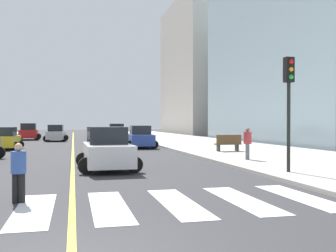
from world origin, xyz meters
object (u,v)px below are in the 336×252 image
at_px(car_yellow_sixth, 5,139).
at_px(pedestrian_waiting_east, 248,142).
at_px(car_blue_second, 140,137).
at_px(car_white_fourth, 107,150).
at_px(traffic_light_near_corner, 289,91).
at_px(car_silver_fifth, 56,133).
at_px(pedestrian_crossing, 19,170).
at_px(car_red_nearest, 29,132).
at_px(car_black_third, 116,132).
at_px(park_bench, 228,143).

bearing_deg(car_yellow_sixth, pedestrian_waiting_east, -42.57).
bearing_deg(pedestrian_waiting_east, car_blue_second, 46.29).
height_order(car_white_fourth, traffic_light_near_corner, traffic_light_near_corner).
bearing_deg(car_blue_second, traffic_light_near_corner, 101.43).
xyz_separation_m(car_silver_fifth, traffic_light_near_corner, (10.22, -32.02, 2.50)).
height_order(car_white_fourth, pedestrian_waiting_east, car_white_fourth).
bearing_deg(car_blue_second, pedestrian_crossing, 74.81).
distance_m(car_blue_second, car_white_fourth, 15.18).
distance_m(car_red_nearest, traffic_light_near_corner, 38.94).
bearing_deg(pedestrian_waiting_east, car_yellow_sixth, 77.43).
height_order(car_blue_second, car_black_third, car_black_third).
height_order(car_yellow_sixth, pedestrian_waiting_east, pedestrian_waiting_east).
bearing_deg(car_white_fourth, park_bench, -140.97).
relative_size(car_silver_fifth, park_bench, 2.34).
distance_m(car_red_nearest, pedestrian_crossing, 39.73).
bearing_deg(car_black_third, pedestrian_crossing, 81.98).
bearing_deg(car_yellow_sixth, car_blue_second, -1.01).
bearing_deg(car_silver_fifth, car_white_fourth, -80.56).
distance_m(car_black_third, pedestrian_crossing, 38.03).
distance_m(car_blue_second, park_bench, 8.66).
distance_m(car_silver_fifth, car_yellow_sixth, 13.69).
relative_size(car_blue_second, park_bench, 2.34).
height_order(car_red_nearest, pedestrian_waiting_east, car_red_nearest).
bearing_deg(car_red_nearest, car_yellow_sixth, -91.92).
xyz_separation_m(car_red_nearest, car_blue_second, (10.69, -18.09, -0.07)).
xyz_separation_m(car_silver_fifth, pedestrian_waiting_east, (10.86, -26.80, 0.21)).
xyz_separation_m(car_white_fourth, car_yellow_sixth, (-6.62, 15.06, -0.08)).
bearing_deg(traffic_light_near_corner, car_white_fourth, -28.18).
bearing_deg(traffic_light_near_corner, car_silver_fifth, -72.31).
height_order(car_blue_second, traffic_light_near_corner, traffic_light_near_corner).
height_order(car_white_fourth, car_yellow_sixth, car_white_fourth).
bearing_deg(car_white_fourth, car_blue_second, -106.44).
xyz_separation_m(car_red_nearest, pedestrian_crossing, (3.86, -39.54, -0.07)).
height_order(park_bench, pedestrian_crossing, pedestrian_crossing).
relative_size(car_red_nearest, car_black_third, 1.03).
bearing_deg(car_silver_fifth, car_black_third, 20.97).
distance_m(car_black_third, car_white_fourth, 30.89).
height_order(car_black_third, pedestrian_waiting_east, car_black_third).
distance_m(car_red_nearest, car_black_third, 10.59).
height_order(car_blue_second, car_white_fourth, car_white_fourth).
bearing_deg(car_red_nearest, pedestrian_waiting_east, -67.76).
xyz_separation_m(park_bench, pedestrian_crossing, (-11.69, -14.30, 0.18)).
bearing_deg(park_bench, car_black_third, 12.32).
bearing_deg(car_black_third, car_blue_second, 92.93).
bearing_deg(park_bench, pedestrian_waiting_east, 167.21).
distance_m(pedestrian_crossing, pedestrian_waiting_east, 13.31).
bearing_deg(car_blue_second, park_bench, 126.68).
distance_m(car_yellow_sixth, traffic_light_near_corner, 23.21).
distance_m(car_white_fourth, car_yellow_sixth, 16.45).
relative_size(car_blue_second, car_yellow_sixth, 1.07).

